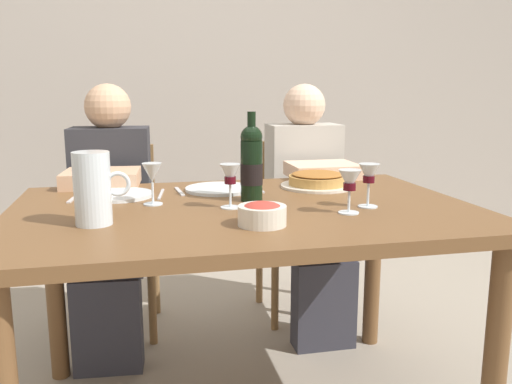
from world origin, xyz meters
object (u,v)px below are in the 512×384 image
(wine_glass_spare, at_px, (369,176))
(diner_left, at_px, (110,212))
(dining_table, at_px, (244,233))
(dinner_plate_right_setting, at_px, (118,195))
(chair_right, at_px, (295,215))
(wine_glass_centre, at_px, (350,183))
(diner_right, at_px, (310,202))
(wine_bottle, at_px, (252,163))
(salad_bowl, at_px, (264,213))
(dinner_plate_left_setting, at_px, (219,189))
(baked_tart, at_px, (317,180))
(chair_left, at_px, (117,225))
(wine_glass_right_diner, at_px, (152,175))
(wine_glass_left_diner, at_px, (230,177))
(water_pitcher, at_px, (93,193))

(wine_glass_spare, bearing_deg, diner_left, 138.32)
(dining_table, height_order, wine_glass_spare, wine_glass_spare)
(dinner_plate_right_setting, relative_size, chair_right, 0.28)
(wine_glass_centre, xyz_separation_m, diner_right, (0.15, 0.83, -0.24))
(wine_bottle, bearing_deg, diner_left, 131.28)
(wine_glass_spare, bearing_deg, salad_bowl, -158.51)
(wine_bottle, height_order, dinner_plate_left_setting, wine_bottle)
(diner_left, bearing_deg, wine_bottle, 136.31)
(baked_tart, height_order, chair_left, chair_left)
(dining_table, height_order, chair_right, chair_right)
(wine_glass_centre, relative_size, dinner_plate_left_setting, 0.53)
(dining_table, height_order, diner_right, diner_right)
(wine_bottle, xyz_separation_m, dinner_plate_left_setting, (-0.08, 0.21, -0.12))
(wine_glass_right_diner, height_order, dinner_plate_left_setting, wine_glass_right_diner)
(wine_glass_left_diner, bearing_deg, water_pitcher, -163.30)
(wine_glass_spare, height_order, dinner_plate_right_setting, wine_glass_spare)
(dinner_plate_left_setting, distance_m, chair_left, 0.77)
(diner_left, bearing_deg, wine_glass_spare, 143.36)
(salad_bowl, distance_m, chair_left, 1.26)
(diner_left, distance_m, diner_right, 0.91)
(dining_table, bearing_deg, dinner_plate_right_setting, 148.53)
(dining_table, xyz_separation_m, chair_left, (-0.44, 0.89, -0.17))
(wine_bottle, xyz_separation_m, salad_bowl, (-0.04, -0.33, -0.09))
(wine_glass_left_diner, distance_m, dinner_plate_left_setting, 0.32)
(dining_table, height_order, salad_bowl, salad_bowl)
(wine_glass_left_diner, distance_m, wine_glass_right_diner, 0.26)
(water_pitcher, distance_m, wine_glass_left_diner, 0.43)
(wine_glass_centre, bearing_deg, dinner_plate_right_setting, 148.94)
(wine_bottle, xyz_separation_m, wine_glass_right_diner, (-0.33, 0.01, -0.03))
(baked_tart, bearing_deg, diner_left, 154.64)
(wine_glass_left_diner, bearing_deg, wine_glass_spare, -11.16)
(dining_table, distance_m, diner_right, 0.80)
(wine_glass_left_diner, bearing_deg, chair_left, 113.54)
(wine_glass_left_diner, distance_m, diner_right, 0.87)
(wine_glass_left_diner, bearing_deg, dinner_plate_right_setting, 143.22)
(salad_bowl, relative_size, chair_left, 0.16)
(wine_glass_centre, xyz_separation_m, chair_right, (0.16, 1.06, -0.36))
(wine_bottle, height_order, dinner_plate_right_setting, wine_bottle)
(dinner_plate_right_setting, bearing_deg, diner_right, 25.39)
(water_pitcher, distance_m, dinner_plate_left_setting, 0.61)
(water_pitcher, height_order, salad_bowl, water_pitcher)
(dinner_plate_right_setting, bearing_deg, wine_glass_left_diner, -36.78)
(chair_left, bearing_deg, wine_glass_right_diner, 105.85)
(dinner_plate_right_setting, bearing_deg, wine_glass_spare, -23.97)
(wine_bottle, xyz_separation_m, chair_left, (-0.49, 0.81, -0.39))
(chair_left, bearing_deg, wine_glass_left_diner, 118.57)
(baked_tart, relative_size, diner_left, 0.25)
(baked_tart, bearing_deg, diner_right, 75.17)
(wine_bottle, xyz_separation_m, diner_left, (-0.50, 0.57, -0.27))
(dinner_plate_left_setting, bearing_deg, chair_right, 51.17)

